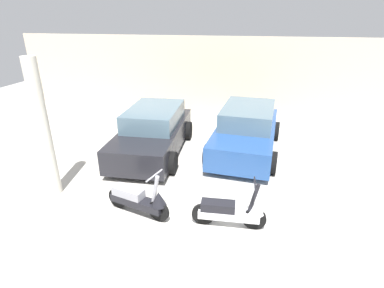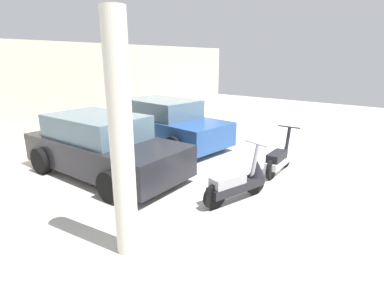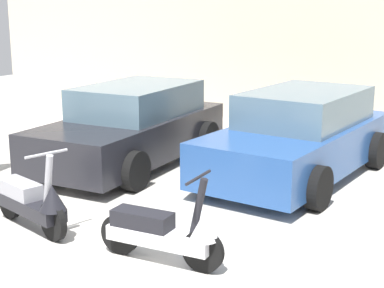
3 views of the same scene
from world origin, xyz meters
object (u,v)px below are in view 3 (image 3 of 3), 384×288
scooter_front_right (165,231)px  scooter_front_left (32,201)px  car_rear_center (299,136)px  car_rear_left (133,127)px

scooter_front_right → scooter_front_left: bearing=176.8°
scooter_front_left → car_rear_center: bearing=77.5°
scooter_front_left → car_rear_left: 3.36m
scooter_front_left → car_rear_center: 4.46m
scooter_front_right → car_rear_center: 3.95m
scooter_front_left → car_rear_left: car_rear_left is taller
scooter_front_left → scooter_front_right: (1.98, 0.01, -0.01)m
car_rear_left → car_rear_center: car_rear_center is taller
scooter_front_left → car_rear_left: size_ratio=0.36×
car_rear_center → car_rear_left: bearing=-72.0°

